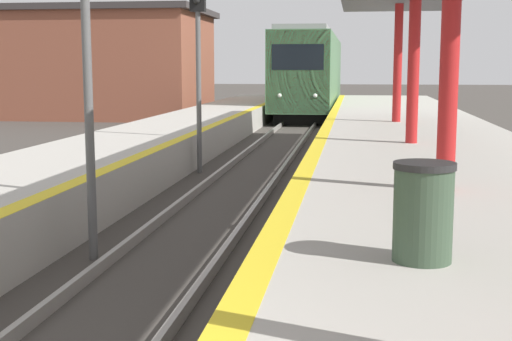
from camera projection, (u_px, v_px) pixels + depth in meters
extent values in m
cube|color=black|center=(311.00, 108.00, 39.77)|extent=(2.33, 17.54, 0.55)
cube|color=#477247|center=(312.00, 71.00, 39.47)|extent=(2.74, 19.49, 3.58)
cube|color=red|center=(298.00, 72.00, 30.00)|extent=(2.69, 0.16, 3.50)
cube|color=black|center=(298.00, 57.00, 29.85)|extent=(2.19, 0.06, 1.07)
cube|color=gray|center=(312.00, 36.00, 39.19)|extent=(2.33, 18.51, 0.24)
sphere|color=white|center=(280.00, 95.00, 30.19)|extent=(0.18, 0.18, 0.18)
sphere|color=white|center=(315.00, 96.00, 29.98)|extent=(0.18, 0.18, 0.18)
cylinder|color=#595959|center=(89.00, 117.00, 9.38)|extent=(0.12, 0.12, 3.87)
cylinder|color=#595959|center=(199.00, 94.00, 17.17)|extent=(0.12, 0.12, 3.87)
sphere|color=black|center=(196.00, 0.00, 16.72)|extent=(0.16, 0.16, 0.16)
cylinder|color=red|center=(450.00, 60.00, 9.66)|extent=(0.26, 0.26, 3.58)
cylinder|color=red|center=(414.00, 62.00, 15.73)|extent=(0.26, 0.26, 3.58)
cylinder|color=red|center=(398.00, 63.00, 21.81)|extent=(0.26, 0.26, 3.58)
cylinder|color=#384C38|center=(423.00, 215.00, 6.25)|extent=(0.52, 0.52, 0.82)
cylinder|color=#262626|center=(425.00, 166.00, 6.19)|extent=(0.55, 0.55, 0.06)
cube|color=brown|center=(86.00, 66.00, 36.66)|extent=(11.97, 7.54, 5.16)
cube|color=#383333|center=(84.00, 12.00, 36.26)|extent=(12.56, 7.91, 0.30)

